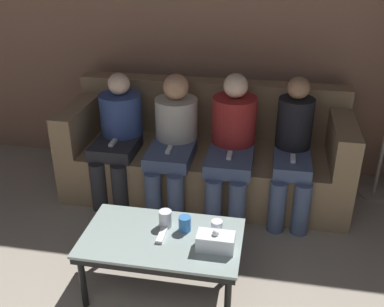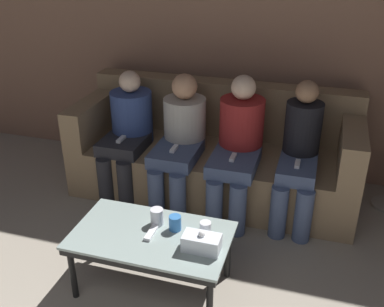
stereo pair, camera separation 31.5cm
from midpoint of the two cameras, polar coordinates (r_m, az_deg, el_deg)
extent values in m
cube|color=#8C6651|center=(4.08, 7.40, 15.21)|extent=(12.00, 0.06, 2.60)
cube|color=#897051|center=(3.91, 5.00, -2.18)|extent=(2.37, 0.89, 0.42)
cube|color=#897051|center=(4.03, 6.30, 5.74)|extent=(2.37, 0.20, 0.48)
cube|color=#897051|center=(4.09, -9.99, 4.68)|extent=(0.18, 0.89, 0.34)
cube|color=#897051|center=(3.71, 21.96, 0.79)|extent=(0.18, 0.89, 0.34)
cube|color=#8C9E99|center=(2.79, -1.94, -10.46)|extent=(0.97, 0.57, 0.02)
cube|color=black|center=(2.81, -1.93, -10.93)|extent=(0.95, 0.55, 0.04)
cylinder|color=black|center=(2.92, -11.83, -14.91)|extent=(0.04, 0.04, 0.35)
cylinder|color=black|center=(2.69, 5.80, -18.73)|extent=(0.04, 0.04, 0.35)
cylinder|color=black|center=(3.24, -7.98, -9.84)|extent=(0.04, 0.04, 0.35)
cylinder|color=black|center=(3.03, 7.62, -12.69)|extent=(0.04, 0.04, 0.35)
cylinder|color=silver|center=(2.84, -1.29, -8.12)|extent=(0.08, 0.08, 0.11)
cylinder|color=silver|center=(2.73, 5.06, -9.80)|extent=(0.07, 0.07, 0.11)
cylinder|color=#3372BF|center=(2.80, 1.09, -8.91)|extent=(0.08, 0.08, 0.10)
cube|color=silver|center=(2.65, 4.71, -11.35)|extent=(0.22, 0.12, 0.10)
sphere|color=white|center=(2.61, 4.76, -10.27)|extent=(0.04, 0.04, 0.04)
cube|color=white|center=(2.78, -1.94, -10.14)|extent=(0.04, 0.15, 0.02)
cylinder|color=#28282D|center=(3.77, -8.58, -3.60)|extent=(0.13, 0.13, 0.42)
cylinder|color=#28282D|center=(3.70, -6.04, -4.03)|extent=(0.13, 0.13, 0.42)
cube|color=#28282D|center=(3.77, -6.34, 1.10)|extent=(0.35, 0.40, 0.10)
cylinder|color=#334784|center=(3.87, -5.33, 4.61)|extent=(0.35, 0.35, 0.45)
sphere|color=beige|center=(3.77, -5.53, 9.05)|extent=(0.18, 0.18, 0.18)
cube|color=white|center=(3.71, -6.63, 1.76)|extent=(0.04, 0.12, 0.02)
cylinder|color=#47567A|center=(3.55, -2.03, -5.32)|extent=(0.13, 0.13, 0.42)
cylinder|color=#47567A|center=(3.50, 0.77, -5.77)|extent=(0.13, 0.13, 0.42)
cube|color=#47567A|center=(3.59, 0.47, -0.07)|extent=(0.35, 0.47, 0.10)
cylinder|color=#B7B2A8|center=(3.73, 1.51, 3.77)|extent=(0.35, 0.35, 0.44)
sphere|color=tan|center=(3.62, 1.57, 8.48)|extent=(0.21, 0.21, 0.21)
cube|color=white|center=(3.53, 0.25, 0.55)|extent=(0.04, 0.12, 0.02)
cylinder|color=#47567A|center=(3.43, 5.48, -6.68)|extent=(0.13, 0.13, 0.42)
cylinder|color=#47567A|center=(3.41, 8.46, -7.12)|extent=(0.13, 0.13, 0.42)
cube|color=#47567A|center=(3.50, 7.94, -1.15)|extent=(0.36, 0.49, 0.10)
cylinder|color=maroon|center=(3.64, 8.78, 3.21)|extent=(0.36, 0.36, 0.48)
sphere|color=beige|center=(3.52, 9.15, 8.25)|extent=(0.19, 0.19, 0.19)
cube|color=white|center=(3.42, 7.87, -0.55)|extent=(0.04, 0.12, 0.02)
cylinder|color=#47567A|center=(3.44, 13.53, -7.29)|extent=(0.13, 0.13, 0.42)
cylinder|color=#47567A|center=(3.44, 16.53, -7.68)|extent=(0.13, 0.13, 0.42)
cube|color=#47567A|center=(3.50, 15.74, -1.95)|extent=(0.28, 0.44, 0.10)
cylinder|color=black|center=(3.61, 16.28, 2.41)|extent=(0.28, 0.28, 0.50)
sphere|color=#997051|center=(3.49, 16.97, 7.47)|extent=(0.17, 0.17, 0.17)
cube|color=white|center=(3.43, 15.84, -1.33)|extent=(0.04, 0.12, 0.02)
camera|label=1|loc=(0.16, -87.14, 1.42)|focal=42.00mm
camera|label=2|loc=(0.16, 92.86, -1.42)|focal=42.00mm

